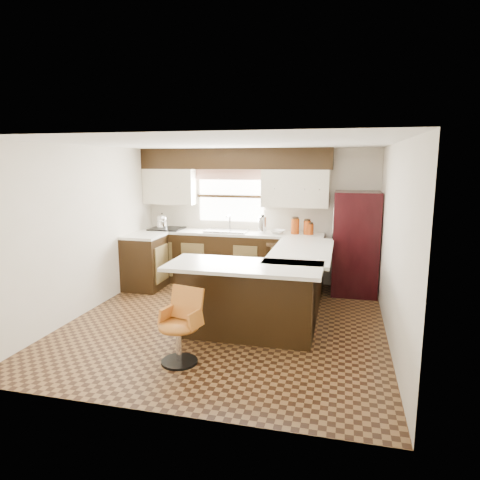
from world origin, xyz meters
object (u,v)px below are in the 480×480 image
(peninsula_long, at_px, (298,283))
(peninsula_return, at_px, (247,301))
(bar_chair, at_px, (179,327))
(refrigerator, at_px, (356,243))

(peninsula_long, xyz_separation_m, peninsula_return, (-0.53, -0.97, 0.00))
(peninsula_return, distance_m, bar_chair, 1.07)
(peninsula_return, bearing_deg, refrigerator, 58.05)
(peninsula_return, bearing_deg, peninsula_long, 61.70)
(peninsula_long, relative_size, bar_chair, 2.38)
(peninsula_long, xyz_separation_m, refrigerator, (0.82, 1.18, 0.40))
(peninsula_long, height_order, bar_chair, peninsula_long)
(refrigerator, bearing_deg, bar_chair, -121.75)
(refrigerator, relative_size, bar_chair, 2.07)
(peninsula_long, distance_m, bar_chair, 2.17)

